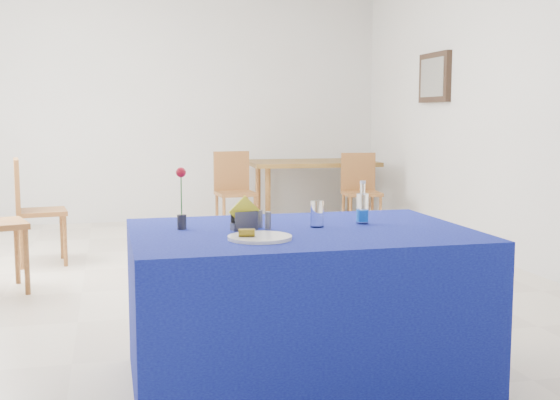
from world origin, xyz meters
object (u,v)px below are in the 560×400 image
object	(u,v)px
blue_table	(301,307)
chair_bg_left	(234,186)
plate	(260,237)
chair_win_b	(31,204)
water_bottle	(362,209)
chair_bg_right	(360,186)
oak_table	(311,167)

from	to	relation	value
blue_table	chair_bg_left	size ratio (longest dim) A/B	1.77
plate	blue_table	distance (m)	0.51
plate	chair_win_b	size ratio (longest dim) A/B	0.30
blue_table	chair_bg_left	world-z (taller)	chair_bg_left
water_bottle	chair_bg_left	distance (m)	4.37
chair_bg_left	chair_win_b	xyz separation A→B (m)	(-2.02, -1.26, 0.02)
blue_table	chair_bg_right	distance (m)	4.64
plate	chair_win_b	distance (m)	3.67
plate	water_bottle	world-z (taller)	water_bottle
water_bottle	chair_win_b	size ratio (longest dim) A/B	0.23
blue_table	oak_table	bearing A→B (deg)	73.11
plate	chair_win_b	xyz separation A→B (m)	(-1.30, 3.43, -0.23)
water_bottle	chair_win_b	world-z (taller)	water_bottle
chair_bg_left	chair_bg_right	size ratio (longest dim) A/B	1.03
chair_bg_left	chair_bg_right	world-z (taller)	chair_bg_left
oak_table	chair_bg_left	bearing A→B (deg)	-153.55
water_bottle	chair_bg_left	bearing A→B (deg)	88.48
oak_table	chair_win_b	world-z (taller)	chair_win_b
chair_bg_left	oak_table	bearing A→B (deg)	22.45
water_bottle	chair_bg_right	bearing A→B (deg)	69.80
oak_table	chair_bg_right	world-z (taller)	chair_bg_right
blue_table	water_bottle	bearing A→B (deg)	17.03
water_bottle	chair_bg_right	size ratio (longest dim) A/B	0.24
chair_bg_right	chair_win_b	bearing A→B (deg)	-157.49
chair_bg_left	chair_bg_right	bearing A→B (deg)	-13.26
blue_table	chair_bg_right	world-z (taller)	chair_bg_right
blue_table	water_bottle	size ratio (longest dim) A/B	7.44
chair_bg_right	water_bottle	bearing A→B (deg)	-104.42
chair_bg_left	water_bottle	bearing A→B (deg)	-95.53
blue_table	chair_win_b	size ratio (longest dim) A/B	1.71
blue_table	plate	bearing A→B (deg)	-139.04
plate	water_bottle	xyz separation A→B (m)	(0.60, 0.32, 0.06)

